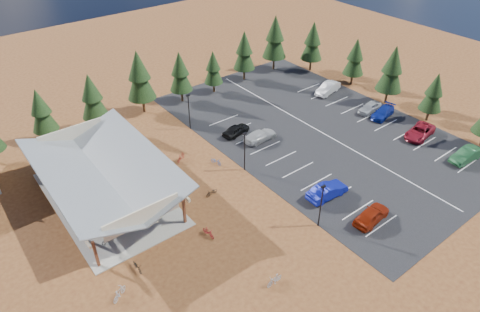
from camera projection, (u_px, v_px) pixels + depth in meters
ground at (220, 195)px, 47.20m from camera, size 140.00×140.00×0.00m
asphalt_lot at (317, 130)px, 58.46m from camera, size 27.00×44.00×0.04m
concrete_pad at (109, 198)px, 46.66m from camera, size 10.60×18.60×0.10m
bike_pavilion at (102, 170)px, 44.51m from camera, size 11.65×19.40×4.97m
lamp_post_0 at (321, 203)px, 41.54m from camera, size 0.50×0.25×5.14m
lamp_post_1 at (245, 149)px, 49.32m from camera, size 0.50×0.25×5.14m
lamp_post_2 at (189, 110)px, 57.09m from camera, size 0.50×0.25×5.14m
trash_bin_0 at (159, 185)px, 47.85m from camera, size 0.60×0.60×0.90m
trash_bin_1 at (164, 173)px, 49.65m from camera, size 0.60×0.60×0.90m
pine_2 at (41, 110)px, 53.55m from camera, size 3.23×3.23×7.53m
pine_3 at (92, 96)px, 55.93m from camera, size 3.49×3.49×8.14m
pine_4 at (139, 75)px, 59.50m from camera, size 4.03×4.03×9.39m
pine_5 at (180, 72)px, 62.77m from camera, size 3.38×3.38×7.89m
pine_6 at (213, 67)px, 65.71m from camera, size 2.92×2.92×6.81m
pine_7 at (244, 51)px, 69.11m from camera, size 3.54×3.54×8.25m
pine_8 at (275, 37)px, 72.18m from camera, size 4.07×4.07×9.48m
pine_10 at (434, 92)px, 58.26m from camera, size 3.07×3.07×7.16m
pine_11 at (392, 69)px, 61.99m from camera, size 3.85×3.85×8.96m
pine_12 at (355, 57)px, 67.71m from camera, size 3.33×3.33×7.75m
pine_13 at (313, 41)px, 72.22m from camera, size 3.66×3.66×8.53m
bike_0 at (108, 239)px, 41.02m from camera, size 1.64×0.89×0.82m
bike_1 at (89, 215)px, 43.55m from camera, size 1.80×0.67×1.06m
bike_2 at (91, 195)px, 46.38m from camera, size 1.60×0.59×0.83m
bike_3 at (59, 182)px, 48.13m from camera, size 1.64×0.73×0.95m
bike_4 at (151, 208)px, 44.69m from camera, size 1.60×0.65×0.82m
bike_5 at (124, 201)px, 45.35m from camera, size 1.77×0.75×1.03m
bike_6 at (108, 175)px, 49.32m from camera, size 1.64×1.01×0.81m
bike_7 at (87, 159)px, 51.82m from camera, size 1.62×0.77×0.94m
bike_8 at (137, 266)px, 38.32m from camera, size 0.59×1.66×0.87m
bike_9 at (119, 293)px, 35.84m from camera, size 1.78×1.39×1.08m
bike_11 at (208, 232)px, 41.74m from camera, size 0.64×1.68×0.98m
bike_13 at (274, 280)px, 36.98m from camera, size 1.77×0.58×1.05m
bike_14 at (216, 161)px, 51.73m from camera, size 0.92×1.65×0.82m
bike_15 at (181, 157)px, 52.25m from camera, size 1.76×1.35×1.06m
bike_16 at (212, 192)px, 46.92m from camera, size 1.56×0.69×0.80m
car_0 at (372, 215)px, 43.29m from camera, size 4.85×2.40×1.59m
car_1 at (327, 191)px, 46.39m from camera, size 5.03×1.97×1.63m
car_3 at (260, 136)px, 55.94m from camera, size 4.81×2.04×1.38m
car_4 at (236, 130)px, 57.08m from camera, size 4.36×2.34×1.41m
car_5 at (467, 155)px, 52.09m from camera, size 4.93×2.06×1.58m
car_6 at (420, 132)px, 56.61m from camera, size 5.69×3.29×1.49m
car_7 at (383, 112)px, 61.06m from camera, size 5.03×2.86×1.37m
car_8 at (370, 107)px, 62.23m from camera, size 4.32×1.99×1.43m
car_9 at (328, 88)px, 67.22m from camera, size 5.21×2.64×1.64m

